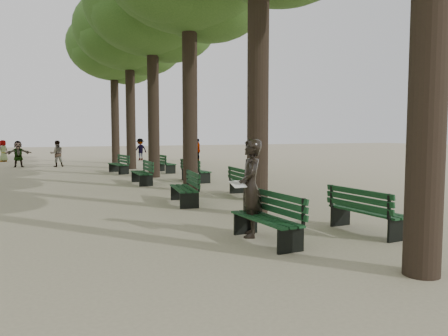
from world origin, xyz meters
name	(u,v)px	position (x,y,z in m)	size (l,w,h in m)	color
ground	(262,252)	(0.00, 0.00, 0.00)	(120.00, 120.00, 0.00)	tan
tree_central_3	(152,6)	(1.50, 13.00, 7.65)	(6.00, 6.00, 9.95)	#33261C
tree_central_4	(129,30)	(1.50, 18.00, 7.65)	(6.00, 6.00, 9.95)	#33261C
tree_central_5	(114,46)	(1.50, 23.00, 7.65)	(6.00, 6.00, 9.95)	#33261C
bench_left_0	(266,228)	(0.37, 0.52, 0.27)	(0.66, 1.83, 0.92)	black
bench_left_1	(184,195)	(0.37, 5.32, 0.27)	(0.81, 1.86, 0.92)	black
bench_left_2	(142,177)	(0.37, 10.60, 0.27)	(0.61, 1.81, 0.92)	black
bench_left_3	(119,168)	(0.37, 15.67, 0.27)	(0.81, 1.86, 0.92)	black
bench_right_0	(367,220)	(2.63, 0.38, 0.27)	(0.68, 1.83, 0.92)	black
bench_right_1	(246,188)	(2.63, 5.92, 0.27)	(0.73, 1.85, 0.92)	black
bench_right_2	(196,175)	(2.63, 10.57, 0.27)	(0.79, 1.86, 0.92)	black
bench_right_3	(165,167)	(2.63, 15.14, 0.27)	(0.69, 1.83, 0.92)	black
man_with_map	(251,188)	(0.33, 1.08, 0.96)	(0.77, 0.86, 1.93)	black
pedestrian_a	(57,154)	(-2.25, 21.21, 0.78)	(0.76, 0.31, 1.57)	#262628
pedestrian_d	(3,151)	(-5.47, 27.68, 0.76)	(0.74, 0.30, 1.52)	#262628
pedestrian_b	(140,149)	(3.68, 25.35, 0.80)	(1.04, 0.32, 1.60)	#262628
pedestrian_e	(18,154)	(-4.35, 21.91, 0.78)	(1.45, 0.31, 1.57)	#262628
pedestrian_c	(198,150)	(7.03, 22.27, 0.81)	(0.95, 0.32, 1.62)	#262628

